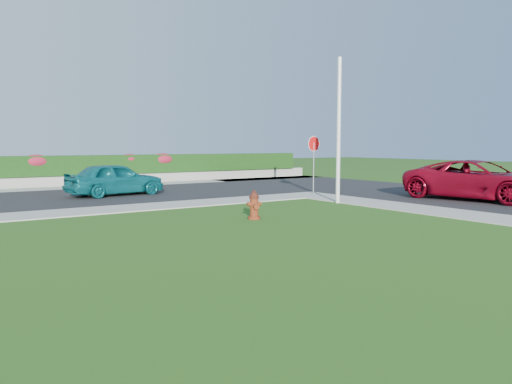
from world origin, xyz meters
TOP-DOWN VIEW (x-y plane):
  - ground at (0.00, 0.00)m, footprint 120.00×120.00m
  - street_right at (12.00, 4.00)m, footprint 8.00×32.00m
  - street_far at (-5.00, 14.00)m, footprint 26.00×8.00m
  - curb_corner at (7.00, 9.00)m, footprint 2.00×2.00m
  - sidewalk_beyond at (-1.00, 19.00)m, footprint 34.00×2.00m
  - retaining_wall at (-1.00, 20.50)m, footprint 34.00×0.40m
  - hedge at (-1.00, 20.60)m, footprint 32.00×0.90m
  - fire_hydrant at (0.83, 4.34)m, footprint 0.47×0.44m
  - suv_red at (11.29, 3.34)m, footprint 3.52×6.20m
  - sedan_teal at (-0.40, 13.60)m, footprint 4.49×2.29m
  - utility_pole at (5.98, 6.05)m, footprint 0.16×0.16m
  - stop_sign at (7.41, 9.15)m, footprint 0.74×0.07m
  - flower_clump_d at (-2.37, 20.50)m, footprint 1.44×0.92m
  - flower_clump_e at (2.80, 20.50)m, footprint 1.17×0.75m
  - flower_clump_f at (4.95, 20.50)m, footprint 1.45×0.93m

SIDE VIEW (x-z plane):
  - ground at x=0.00m, z-range 0.00..0.00m
  - street_right at x=12.00m, z-range 0.00..0.04m
  - street_far at x=-5.00m, z-range 0.00..0.04m
  - curb_corner at x=7.00m, z-range 0.00..0.04m
  - sidewalk_beyond at x=-1.00m, z-range 0.00..0.04m
  - retaining_wall at x=-1.00m, z-range 0.00..0.60m
  - fire_hydrant at x=0.83m, z-range -0.02..0.88m
  - sedan_teal at x=-0.40m, z-range 0.04..1.51m
  - suv_red at x=11.29m, z-range 0.04..1.67m
  - hedge at x=-1.00m, z-range 0.60..1.70m
  - flower_clump_f at x=4.95m, z-range 1.05..1.78m
  - flower_clump_d at x=-2.37m, z-range 1.05..1.77m
  - flower_clump_e at x=2.80m, z-range 1.18..1.76m
  - stop_sign at x=7.41m, z-range 0.67..3.38m
  - utility_pole at x=5.98m, z-range 0.00..5.66m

